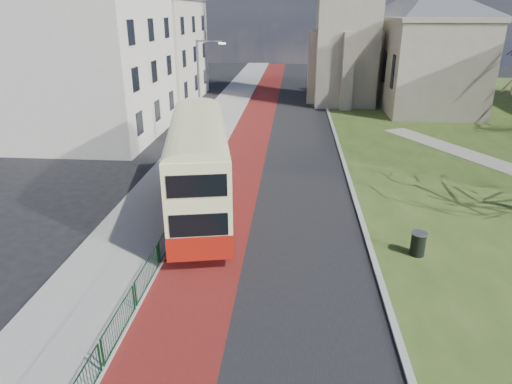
# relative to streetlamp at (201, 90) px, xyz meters

# --- Properties ---
(ground) EXTENTS (160.00, 160.00, 0.00)m
(ground) POSITION_rel_streetlamp_xyz_m (4.35, -18.00, -4.59)
(ground) COLOR black
(ground) RESTS_ON ground
(road_carriageway) EXTENTS (9.00, 120.00, 0.01)m
(road_carriageway) POSITION_rel_streetlamp_xyz_m (5.85, 2.00, -4.59)
(road_carriageway) COLOR black
(road_carriageway) RESTS_ON ground
(bus_lane) EXTENTS (3.40, 120.00, 0.01)m
(bus_lane) POSITION_rel_streetlamp_xyz_m (3.15, 2.00, -4.59)
(bus_lane) COLOR #591414
(bus_lane) RESTS_ON ground
(pavement_west) EXTENTS (4.00, 120.00, 0.12)m
(pavement_west) POSITION_rel_streetlamp_xyz_m (-0.65, 2.00, -4.53)
(pavement_west) COLOR gray
(pavement_west) RESTS_ON ground
(kerb_west) EXTENTS (0.25, 120.00, 0.13)m
(kerb_west) POSITION_rel_streetlamp_xyz_m (1.35, 2.00, -4.53)
(kerb_west) COLOR #999993
(kerb_west) RESTS_ON ground
(kerb_east) EXTENTS (0.25, 80.00, 0.13)m
(kerb_east) POSITION_rel_streetlamp_xyz_m (10.45, 4.00, -4.53)
(kerb_east) COLOR #999993
(kerb_east) RESTS_ON ground
(pedestrian_railing) EXTENTS (0.07, 24.00, 1.12)m
(pedestrian_railing) POSITION_rel_streetlamp_xyz_m (1.40, -14.00, -4.04)
(pedestrian_railing) COLOR #0C361A
(pedestrian_railing) RESTS_ON ground
(street_block_near) EXTENTS (10.30, 14.30, 13.00)m
(street_block_near) POSITION_rel_streetlamp_xyz_m (-9.65, 4.00, 1.92)
(street_block_near) COLOR silver
(street_block_near) RESTS_ON ground
(street_block_far) EXTENTS (10.30, 16.30, 11.50)m
(street_block_far) POSITION_rel_streetlamp_xyz_m (-9.65, 20.00, 1.17)
(street_block_far) COLOR beige
(street_block_far) RESTS_ON ground
(streetlamp) EXTENTS (2.13, 0.18, 8.00)m
(streetlamp) POSITION_rel_streetlamp_xyz_m (0.00, 0.00, 0.00)
(streetlamp) COLOR gray
(streetlamp) RESTS_ON pavement_west
(bus) EXTENTS (4.95, 12.04, 4.91)m
(bus) POSITION_rel_streetlamp_xyz_m (2.09, -11.63, -1.79)
(bus) COLOR maroon
(bus) RESTS_ON ground
(litter_bin) EXTENTS (0.77, 0.77, 1.09)m
(litter_bin) POSITION_rel_streetlamp_xyz_m (12.40, -15.21, -4.01)
(litter_bin) COLOR black
(litter_bin) RESTS_ON grass_green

